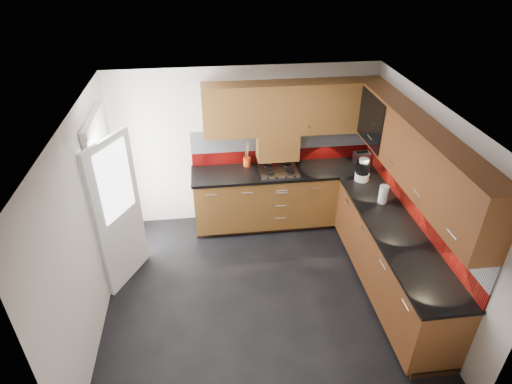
{
  "coord_description": "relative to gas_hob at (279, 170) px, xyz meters",
  "views": [
    {
      "loc": [
        -0.55,
        -3.9,
        3.95
      ],
      "look_at": [
        0.01,
        0.65,
        1.12
      ],
      "focal_mm": 30.0,
      "sensor_mm": 36.0,
      "label": 1
    }
  ],
  "objects": [
    {
      "name": "utensil_pot",
      "position": [
        -0.44,
        0.23,
        0.08
      ],
      "size": [
        0.11,
        0.11,
        0.39
      ],
      "color": "red",
      "rests_on": "countertop"
    },
    {
      "name": "countertop",
      "position": [
        0.6,
        -0.77,
        -0.03
      ],
      "size": [
        2.72,
        3.22,
        0.04
      ],
      "color": "black",
      "rests_on": "base_cabinets"
    },
    {
      "name": "upper_cabinets",
      "position": [
        0.78,
        -0.69,
        0.88
      ],
      "size": [
        2.5,
        3.2,
        0.72
      ],
      "color": "brown",
      "rests_on": "room"
    },
    {
      "name": "toaster",
      "position": [
        1.28,
        0.11,
        0.07
      ],
      "size": [
        0.25,
        0.16,
        0.18
      ],
      "color": "silver",
      "rests_on": "countertop"
    },
    {
      "name": "extractor_hood",
      "position": [
        0.0,
        0.17,
        0.33
      ],
      "size": [
        0.6,
        0.33,
        0.4
      ],
      "primitive_type": "cube",
      "color": "brown",
      "rests_on": "room"
    },
    {
      "name": "base_cabinets",
      "position": [
        0.62,
        -0.75,
        -0.52
      ],
      "size": [
        2.7,
        3.2,
        0.95
      ],
      "color": "brown",
      "rests_on": "room"
    },
    {
      "name": "paper_towel",
      "position": [
        1.19,
        -0.98,
        0.11
      ],
      "size": [
        0.13,
        0.13,
        0.24
      ],
      "primitive_type": "cylinder",
      "rotation": [
        0.0,
        0.0,
        -0.15
      ],
      "color": "white",
      "rests_on": "countertop"
    },
    {
      "name": "glass_cabinet",
      "position": [
        1.26,
        -0.4,
        0.91
      ],
      "size": [
        0.32,
        0.8,
        0.66
      ],
      "color": "black",
      "rests_on": "room"
    },
    {
      "name": "gas_hob",
      "position": [
        0.0,
        0.0,
        0.0
      ],
      "size": [
        0.56,
        0.49,
        0.04
      ],
      "color": "silver",
      "rests_on": "countertop"
    },
    {
      "name": "back_door",
      "position": [
        -2.23,
        -0.72,
        0.08
      ],
      "size": [
        0.42,
        1.19,
        2.04
      ],
      "color": "white",
      "rests_on": "room"
    },
    {
      "name": "food_processor",
      "position": [
        1.11,
        -0.39,
        0.14
      ],
      "size": [
        0.2,
        0.2,
        0.33
      ],
      "color": "white",
      "rests_on": "countertop"
    },
    {
      "name": "orange_cloth",
      "position": [
        1.13,
        -0.39,
        -0.01
      ],
      "size": [
        0.18,
        0.17,
        0.02
      ],
      "primitive_type": "cube",
      "rotation": [
        0.0,
        0.0,
        0.42
      ],
      "color": "#DF4618",
      "rests_on": "countertop"
    },
    {
      "name": "room",
      "position": [
        -0.45,
        -1.47,
        0.54
      ],
      "size": [
        4.0,
        3.8,
        2.64
      ],
      "color": "black"
    },
    {
      "name": "backsplash",
      "position": [
        0.83,
        -0.54,
        0.26
      ],
      "size": [
        2.7,
        3.2,
        0.54
      ],
      "color": "maroon",
      "rests_on": "countertop"
    }
  ]
}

